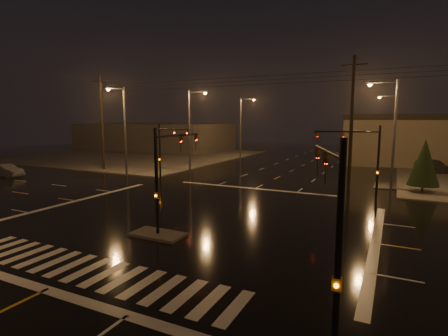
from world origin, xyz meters
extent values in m
plane|color=black|center=(0.00, 0.00, 0.00)|extent=(140.00, 140.00, 0.00)
cube|color=#4B4842|center=(-30.00, 30.00, 0.06)|extent=(36.00, 36.00, 0.12)
cube|color=#4B4842|center=(0.00, -4.00, 0.07)|extent=(3.00, 1.60, 0.15)
cube|color=beige|center=(0.00, -9.00, 0.01)|extent=(15.00, 2.60, 0.01)
cube|color=beige|center=(0.00, -11.00, 0.01)|extent=(16.00, 0.50, 0.01)
cube|color=beige|center=(0.00, 11.00, 0.01)|extent=(16.00, 0.50, 0.01)
cube|color=#3C3634|center=(-35.00, 42.00, 2.80)|extent=(30.00, 18.00, 5.60)
cylinder|color=black|center=(0.00, -4.00, 3.00)|extent=(0.18, 0.18, 6.00)
cylinder|color=black|center=(0.00, -1.75, 5.50)|extent=(0.12, 4.50, 0.12)
imported|color=#594707|center=(0.00, 0.27, 5.45)|extent=(0.16, 0.20, 1.00)
cube|color=#594707|center=(0.00, -4.00, 2.30)|extent=(0.25, 0.18, 0.35)
cylinder|color=black|center=(10.50, 10.50, 3.00)|extent=(0.18, 0.18, 6.00)
cylinder|color=black|center=(8.15, 9.64, 5.50)|extent=(4.74, 1.82, 0.12)
imported|color=#594707|center=(6.04, 8.88, 5.45)|extent=(0.24, 0.22, 1.00)
cube|color=#594707|center=(10.50, 10.50, 2.30)|extent=(0.25, 0.18, 0.35)
cylinder|color=black|center=(-10.50, 10.50, 3.00)|extent=(0.18, 0.18, 6.00)
cylinder|color=black|center=(-8.15, 9.64, 5.50)|extent=(4.74, 1.82, 0.12)
imported|color=#594707|center=(-6.04, 8.88, 5.45)|extent=(0.24, 0.22, 1.00)
cube|color=#594707|center=(-10.50, 10.50, 2.30)|extent=(0.25, 0.18, 0.35)
cylinder|color=black|center=(10.50, -10.50, 3.00)|extent=(0.18, 0.18, 6.00)
cylinder|color=black|center=(9.82, -8.62, 5.50)|extent=(1.48, 3.80, 0.12)
imported|color=#594707|center=(9.20, -6.93, 5.45)|extent=(0.22, 0.24, 1.00)
cube|color=#594707|center=(10.50, -10.50, 2.30)|extent=(0.25, 0.18, 0.35)
cylinder|color=#38383A|center=(-11.50, 18.00, 5.00)|extent=(0.24, 0.24, 10.00)
cylinder|color=#38383A|center=(-10.30, 18.00, 9.80)|extent=(2.40, 0.14, 0.14)
cube|color=#38383A|center=(-9.20, 18.00, 9.75)|extent=(0.70, 0.30, 0.18)
sphere|color=orange|center=(-9.20, 18.00, 9.62)|extent=(0.32, 0.32, 0.32)
cylinder|color=#38383A|center=(-11.50, 34.00, 5.00)|extent=(0.24, 0.24, 10.00)
cylinder|color=#38383A|center=(-10.30, 34.00, 9.80)|extent=(2.40, 0.14, 0.14)
cube|color=#38383A|center=(-9.20, 34.00, 9.75)|extent=(0.70, 0.30, 0.18)
sphere|color=orange|center=(-9.20, 34.00, 9.62)|extent=(0.32, 0.32, 0.32)
cylinder|color=#38383A|center=(11.50, 16.00, 5.00)|extent=(0.24, 0.24, 10.00)
cylinder|color=#38383A|center=(10.30, 16.00, 9.80)|extent=(2.40, 0.14, 0.14)
cube|color=#38383A|center=(9.20, 16.00, 9.75)|extent=(0.70, 0.30, 0.18)
sphere|color=orange|center=(9.20, 16.00, 9.62)|extent=(0.32, 0.32, 0.32)
cylinder|color=#38383A|center=(11.50, 36.00, 5.00)|extent=(0.24, 0.24, 10.00)
cylinder|color=#38383A|center=(10.30, 36.00, 9.80)|extent=(2.40, 0.14, 0.14)
cube|color=#38383A|center=(9.20, 36.00, 9.75)|extent=(0.70, 0.30, 0.18)
sphere|color=orange|center=(9.20, 36.00, 9.62)|extent=(0.32, 0.32, 0.32)
cylinder|color=#38383A|center=(-16.00, 11.50, 5.00)|extent=(0.24, 0.24, 10.00)
cylinder|color=#38383A|center=(-16.00, 10.30, 9.80)|extent=(0.14, 2.40, 0.14)
cube|color=#38383A|center=(-16.00, 9.20, 9.75)|extent=(0.30, 0.70, 0.18)
sphere|color=orange|center=(-16.00, 9.20, 9.62)|extent=(0.32, 0.32, 0.32)
cylinder|color=black|center=(-22.00, 14.00, 6.00)|extent=(0.32, 0.32, 12.00)
cube|color=black|center=(-22.00, 14.00, 11.20)|extent=(2.20, 0.12, 0.12)
cylinder|color=black|center=(8.00, 14.00, 6.00)|extent=(0.32, 0.32, 12.00)
cube|color=black|center=(8.00, 14.00, 11.20)|extent=(2.20, 0.12, 0.12)
cylinder|color=black|center=(14.00, 15.59, 0.35)|extent=(0.18, 0.18, 0.70)
cone|color=black|center=(14.00, 15.59, 2.74)|extent=(2.61, 2.61, 4.07)
imported|color=black|center=(16.03, 30.29, 0.84)|extent=(4.56, 5.11, 1.68)
imported|color=slate|center=(-28.00, 5.03, 0.73)|extent=(4.49, 1.78, 1.45)
camera|label=1|loc=(11.61, -19.26, 6.42)|focal=28.00mm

